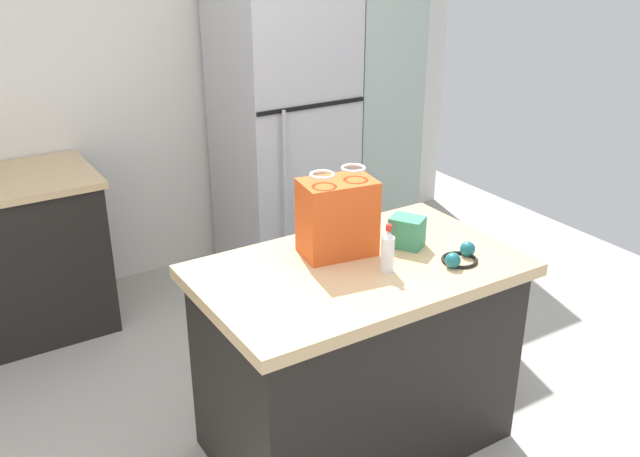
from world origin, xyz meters
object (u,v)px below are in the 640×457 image
object	(u,v)px
tall_cabinet	(364,95)
shopping_bag	(337,217)
ear_defenders	(460,256)
small_box	(407,232)
kitchen_island	(357,356)
bottle	(388,251)
refrigerator	(283,130)

from	to	relation	value
tall_cabinet	shopping_bag	distance (m)	2.05
ear_defenders	shopping_bag	bearing A→B (deg)	138.38
shopping_bag	ear_defenders	xyz separation A→B (m)	(0.38, -0.34, -0.14)
shopping_bag	small_box	distance (m)	0.32
shopping_bag	small_box	bearing A→B (deg)	-19.84
kitchen_island	ear_defenders	size ratio (longest dim) A/B	6.71
kitchen_island	small_box	size ratio (longest dim) A/B	9.61
bottle	ear_defenders	xyz separation A→B (m)	(0.31, -0.09, -0.07)
refrigerator	bottle	bearing A→B (deg)	-106.91
ear_defenders	bottle	bearing A→B (deg)	163.95
kitchen_island	ear_defenders	bearing A→B (deg)	-27.79
shopping_bag	small_box	xyz separation A→B (m)	(0.29, -0.10, -0.10)
kitchen_island	ear_defenders	world-z (taller)	ear_defenders
bottle	small_box	bearing A→B (deg)	34.43
refrigerator	bottle	world-z (taller)	refrigerator
refrigerator	shopping_bag	bearing A→B (deg)	-111.71
tall_cabinet	bottle	world-z (taller)	tall_cabinet
refrigerator	small_box	size ratio (longest dim) A/B	13.76
tall_cabinet	shopping_bag	bearing A→B (deg)	-128.40
small_box	ear_defenders	size ratio (longest dim) A/B	0.70
kitchen_island	refrigerator	size ratio (longest dim) A/B	0.70
tall_cabinet	bottle	xyz separation A→B (m)	(-1.20, -1.85, -0.12)
refrigerator	shopping_bag	distance (m)	1.73
small_box	ear_defenders	distance (m)	0.26
small_box	shopping_bag	bearing A→B (deg)	160.16
refrigerator	ear_defenders	world-z (taller)	refrigerator
kitchen_island	ear_defenders	distance (m)	0.62
shopping_bag	bottle	distance (m)	0.27
kitchen_island	bottle	bearing A→B (deg)	-59.57
ear_defenders	kitchen_island	bearing A→B (deg)	152.21
small_box	kitchen_island	bearing A→B (deg)	-171.69
ear_defenders	tall_cabinet	bearing A→B (deg)	65.34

